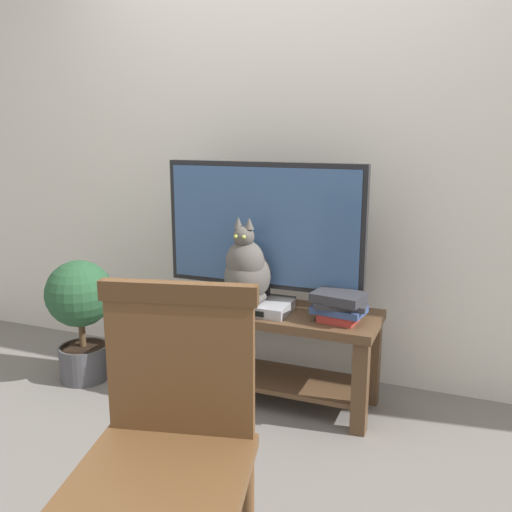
{
  "coord_description": "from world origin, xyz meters",
  "views": [
    {
      "loc": [
        0.99,
        -1.96,
        1.37
      ],
      "look_at": [
        0.0,
        0.5,
        0.77
      ],
      "focal_mm": 39.06,
      "sensor_mm": 36.0,
      "label": 1
    }
  ],
  "objects_px": {
    "tv_stand": "(260,336)",
    "tv": "(264,229)",
    "book_stack": "(339,305)",
    "media_box": "(248,305)",
    "cat": "(247,270)",
    "wooden_chair": "(169,431)",
    "potted_plant": "(80,310)"
  },
  "relations": [
    {
      "from": "book_stack",
      "to": "tv",
      "type": "bearing_deg",
      "value": 165.5
    },
    {
      "from": "media_box",
      "to": "tv_stand",
      "type": "bearing_deg",
      "value": 50.44
    },
    {
      "from": "media_box",
      "to": "cat",
      "type": "height_order",
      "value": "cat"
    },
    {
      "from": "cat",
      "to": "book_stack",
      "type": "relative_size",
      "value": 1.62
    },
    {
      "from": "tv",
      "to": "media_box",
      "type": "height_order",
      "value": "tv"
    },
    {
      "from": "media_box",
      "to": "wooden_chair",
      "type": "relative_size",
      "value": 0.45
    },
    {
      "from": "cat",
      "to": "potted_plant",
      "type": "height_order",
      "value": "cat"
    },
    {
      "from": "tv",
      "to": "wooden_chair",
      "type": "distance_m",
      "value": 1.4
    },
    {
      "from": "potted_plant",
      "to": "tv",
      "type": "bearing_deg",
      "value": 12.32
    },
    {
      "from": "tv_stand",
      "to": "wooden_chair",
      "type": "bearing_deg",
      "value": -79.81
    },
    {
      "from": "tv_stand",
      "to": "tv",
      "type": "height_order",
      "value": "tv"
    },
    {
      "from": "tv_stand",
      "to": "tv",
      "type": "relative_size",
      "value": 1.17
    },
    {
      "from": "tv",
      "to": "tv_stand",
      "type": "bearing_deg",
      "value": -90.02
    },
    {
      "from": "media_box",
      "to": "potted_plant",
      "type": "height_order",
      "value": "potted_plant"
    },
    {
      "from": "media_box",
      "to": "book_stack",
      "type": "bearing_deg",
      "value": 0.02
    },
    {
      "from": "tv_stand",
      "to": "potted_plant",
      "type": "relative_size",
      "value": 1.77
    },
    {
      "from": "tv_stand",
      "to": "cat",
      "type": "xyz_separation_m",
      "value": [
        -0.04,
        -0.07,
        0.36
      ]
    },
    {
      "from": "potted_plant",
      "to": "wooden_chair",
      "type": "bearing_deg",
      "value": -42.32
    },
    {
      "from": "wooden_chair",
      "to": "potted_plant",
      "type": "bearing_deg",
      "value": 137.68
    },
    {
      "from": "tv",
      "to": "potted_plant",
      "type": "bearing_deg",
      "value": -167.68
    },
    {
      "from": "tv",
      "to": "cat",
      "type": "height_order",
      "value": "tv"
    },
    {
      "from": "cat",
      "to": "tv",
      "type": "bearing_deg",
      "value": 71.37
    },
    {
      "from": "media_box",
      "to": "potted_plant",
      "type": "distance_m",
      "value": 0.97
    },
    {
      "from": "book_stack",
      "to": "wooden_chair",
      "type": "bearing_deg",
      "value": -98.89
    },
    {
      "from": "tv_stand",
      "to": "book_stack",
      "type": "bearing_deg",
      "value": -6.98
    },
    {
      "from": "wooden_chair",
      "to": "cat",
      "type": "bearing_deg",
      "value": 102.62
    },
    {
      "from": "tv",
      "to": "potted_plant",
      "type": "distance_m",
      "value": 1.13
    },
    {
      "from": "tv_stand",
      "to": "cat",
      "type": "relative_size",
      "value": 2.85
    },
    {
      "from": "tv_stand",
      "to": "cat",
      "type": "distance_m",
      "value": 0.37
    },
    {
      "from": "media_box",
      "to": "book_stack",
      "type": "relative_size",
      "value": 1.63
    },
    {
      "from": "book_stack",
      "to": "cat",
      "type": "bearing_deg",
      "value": -178.21
    },
    {
      "from": "tv_stand",
      "to": "book_stack",
      "type": "distance_m",
      "value": 0.48
    }
  ]
}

